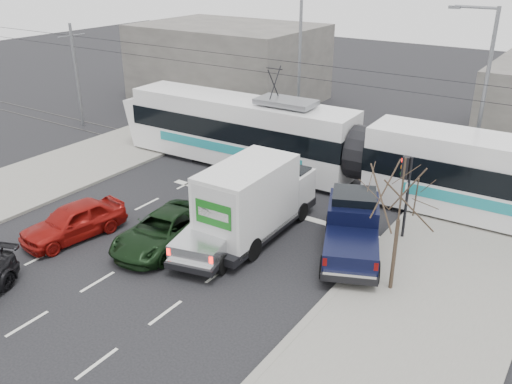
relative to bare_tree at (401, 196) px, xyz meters
The scene contains 16 objects.
ground 8.85m from the bare_tree, 161.79° to the right, with size 120.00×120.00×0.00m, color black.
sidewalk_right 4.69m from the bare_tree, 60.75° to the right, with size 6.00×60.00×0.15m, color gray.
sidewalk_left 20.11m from the bare_tree, behind, with size 6.00×60.00×0.15m, color gray.
rails 11.33m from the bare_tree, 135.38° to the left, with size 60.00×1.60×0.03m, color #33302D.
building_left 29.11m from the bare_tree, 137.92° to the left, with size 14.00×10.00×6.00m, color slate.
bare_tree is the anchor object (origin of this frame).
traffic_signal 4.28m from the bare_tree, 105.76° to the left, with size 0.44×0.44×3.60m.
street_lamp_near 11.58m from the bare_tree, 91.42° to the left, with size 2.38×0.25×9.00m.
street_lamp_far 17.97m from the bare_tree, 131.12° to the left, with size 2.38×0.25×9.00m.
catenary 10.68m from the bare_tree, 135.38° to the left, with size 60.00×0.20×7.00m.
tram 9.13m from the bare_tree, 121.33° to the left, with size 28.23×3.65×5.75m.
silver_pickup 7.72m from the bare_tree, behind, with size 3.24×6.07×2.10m.
box_truck 6.85m from the bare_tree, behind, with size 2.51×6.89×3.42m.
navy_pickup 3.98m from the bare_tree, 143.19° to the left, with size 4.06×5.92×2.35m.
green_car 9.84m from the bare_tree, 167.41° to the right, with size 2.35×5.10×1.42m, color black.
red_car 13.64m from the bare_tree, 164.15° to the right, with size 1.82×4.52×1.54m, color maroon.
Camera 1 is at (12.72, -13.93, 11.27)m, focal length 38.00 mm.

